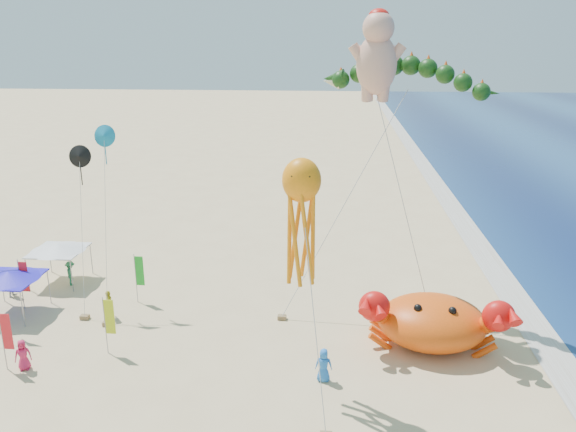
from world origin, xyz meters
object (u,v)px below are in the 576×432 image
Objects in this scene: cherub_kite at (377,54)px; canopy_white at (58,248)px; crab_inflatable at (433,321)px; canopy_blue at (8,276)px; octopus_kite at (301,213)px; dragon_kite at (406,82)px.

cherub_kite is 4.83× the size of canopy_white.
crab_inflatable is 24.41m from canopy_white.
canopy_white is (-20.34, 1.43, -12.45)m from cherub_kite.
crab_inflatable is at bearing -3.95° from canopy_blue.
octopus_kite reaches higher than canopy_blue.
dragon_kite is 4.00× the size of canopy_blue.
cherub_kite is 23.89m from canopy_white.
octopus_kite is (-6.71, -4.06, 7.02)m from crab_inflatable.
dragon_kite is at bearing 10.16° from canopy_blue.
dragon_kite is 0.84× the size of cherub_kite.
cherub_kite is 11.60m from octopus_kite.
octopus_kite is (-5.23, -9.81, -4.86)m from dragon_kite.
cherub_kite reaches higher than crab_inflatable.
canopy_white is (0.67, 4.72, -0.00)m from canopy_blue.
dragon_kite is 24.63m from canopy_white.
canopy_blue is at bearing 176.05° from crab_inflatable.
cherub_kite is (-1.72, -0.78, 1.52)m from dragon_kite.
octopus_kite is at bearing -111.28° from cherub_kite.
dragon_kite reaches higher than canopy_blue.
octopus_kite is 3.02× the size of canopy_blue.
crab_inflatable is 0.71× the size of octopus_kite.
crab_inflatable is at bearing -15.20° from canopy_white.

